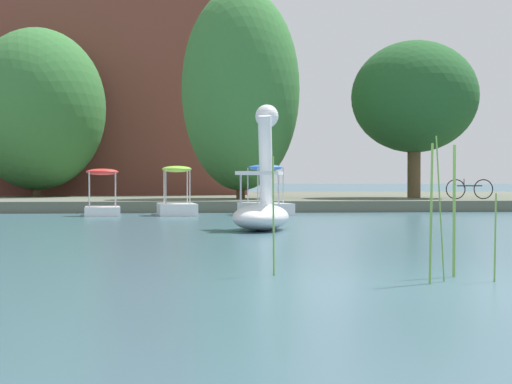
% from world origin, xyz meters
% --- Properties ---
extents(ground_plane, '(510.13, 510.13, 0.00)m').
position_xyz_m(ground_plane, '(0.00, 0.00, 0.00)').
color(ground_plane, '#385966').
extents(shore_bank_far, '(120.21, 23.87, 0.39)m').
position_xyz_m(shore_bank_far, '(0.00, 32.58, 0.19)').
color(shore_bank_far, '#5B6051').
rests_on(shore_bank_far, ground_plane).
extents(swan_boat, '(1.76, 2.75, 2.84)m').
position_xyz_m(swan_boat, '(-0.66, 10.45, 0.63)').
color(swan_boat, white).
rests_on(swan_boat, ground_plane).
extents(pedal_boat_blue, '(1.66, 2.51, 1.60)m').
position_xyz_m(pedal_boat_blue, '(0.34, 19.09, 0.47)').
color(pedal_boat_blue, white).
rests_on(pedal_boat_blue, ground_plane).
extents(pedal_boat_lime, '(1.29, 2.15, 1.55)m').
position_xyz_m(pedal_boat_lime, '(-2.48, 18.80, 0.43)').
color(pedal_boat_lime, white).
rests_on(pedal_boat_lime, ground_plane).
extents(pedal_boat_red, '(1.19, 1.78, 1.46)m').
position_xyz_m(pedal_boat_red, '(-4.78, 18.66, 0.43)').
color(pedal_boat_red, white).
rests_on(pedal_boat_red, ground_plane).
extents(tree_broadleaf_behind_dock, '(5.59, 6.30, 6.33)m').
position_xyz_m(tree_broadleaf_behind_dock, '(7.09, 25.74, 4.45)').
color(tree_broadleaf_behind_dock, brown).
rests_on(tree_broadleaf_behind_dock, shore_bank_far).
extents(tree_willow_overhanging, '(6.95, 7.24, 7.39)m').
position_xyz_m(tree_willow_overhanging, '(-8.52, 30.35, 4.22)').
color(tree_willow_overhanging, '#4C3823').
rests_on(tree_willow_overhanging, shore_bank_far).
extents(tree_willow_near_path, '(4.75, 4.91, 8.18)m').
position_xyz_m(tree_willow_near_path, '(0.02, 24.99, 4.63)').
color(tree_willow_near_path, '#4C3823').
rests_on(tree_willow_near_path, shore_bank_far).
extents(bicycle_parked, '(1.82, 0.07, 0.77)m').
position_xyz_m(bicycle_parked, '(8.49, 23.12, 0.77)').
color(bicycle_parked, black).
rests_on(bicycle_parked, shore_bank_far).
extents(parked_van, '(4.83, 2.40, 1.74)m').
position_xyz_m(parked_van, '(-1.54, 35.56, 1.33)').
color(parked_van, silver).
rests_on(parked_van, shore_bank_far).
extents(apartment_block, '(24.23, 11.56, 10.39)m').
position_xyz_m(apartment_block, '(-11.16, 37.63, 5.58)').
color(apartment_block, brown).
rests_on(apartment_block, shore_bank_far).
extents(reed_clump_foreground, '(3.67, 1.71, 1.57)m').
position_xyz_m(reed_clump_foreground, '(1.11, 0.90, 0.69)').
color(reed_clump_foreground, '#669942').
rests_on(reed_clump_foreground, ground_plane).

